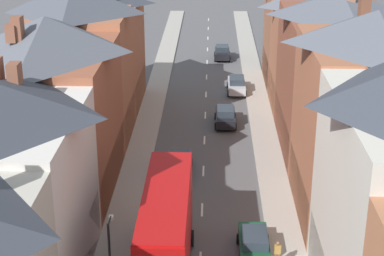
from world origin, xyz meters
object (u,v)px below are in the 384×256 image
at_px(double_decker_bus_lead, 166,233).
at_px(pedestrian_mid_left, 277,253).
at_px(car_mid_white, 225,116).
at_px(car_parked_right_a, 222,52).
at_px(car_parked_left_b, 254,244).
at_px(car_near_silver, 237,84).
at_px(car_parked_left_a, 179,164).

bearing_deg(double_decker_bus_lead, pedestrian_mid_left, 9.96).
xyz_separation_m(double_decker_bus_lead, car_mid_white, (3.61, 23.38, -1.99)).
xyz_separation_m(double_decker_bus_lead, car_parked_right_a, (3.61, 45.13, -1.97)).
bearing_deg(car_mid_white, double_decker_bus_lead, -98.78).
height_order(double_decker_bus_lead, car_parked_left_b, double_decker_bus_lead).
height_order(double_decker_bus_lead, car_near_silver, double_decker_bus_lead).
height_order(double_decker_bus_lead, car_parked_left_a, double_decker_bus_lead).
xyz_separation_m(double_decker_bus_lead, pedestrian_mid_left, (6.13, 1.08, -1.78)).
bearing_deg(car_parked_left_a, double_decker_bus_lead, -90.04).
bearing_deg(car_near_silver, car_parked_right_a, 95.89).
bearing_deg(double_decker_bus_lead, car_near_silver, 81.42).
relative_size(car_parked_left_a, car_parked_right_a, 1.08).
xyz_separation_m(car_parked_right_a, car_parked_left_b, (1.30, -42.85, -0.03)).
distance_m(double_decker_bus_lead, car_near_silver, 32.96).
relative_size(car_near_silver, pedestrian_mid_left, 2.77).
height_order(double_decker_bus_lead, car_mid_white, double_decker_bus_lead).
bearing_deg(double_decker_bus_lead, car_parked_right_a, 85.43).
relative_size(double_decker_bus_lead, car_parked_left_a, 2.54).
height_order(car_mid_white, pedestrian_mid_left, pedestrian_mid_left).
distance_m(double_decker_bus_lead, car_parked_right_a, 45.32).
bearing_deg(pedestrian_mid_left, double_decker_bus_lead, -170.04).
xyz_separation_m(car_parked_left_b, pedestrian_mid_left, (1.22, -1.20, 0.21)).
relative_size(car_near_silver, car_parked_left_b, 1.04).
distance_m(car_parked_left_a, pedestrian_mid_left, 13.57).
relative_size(double_decker_bus_lead, car_parked_right_a, 2.74).
bearing_deg(car_parked_left_b, car_near_silver, 90.00).
relative_size(car_parked_left_b, pedestrian_mid_left, 2.67).
bearing_deg(car_parked_left_a, car_near_silver, 75.79).
bearing_deg(car_parked_right_a, car_near_silver, -84.11).
height_order(car_near_silver, car_parked_right_a, car_parked_right_a).
xyz_separation_m(double_decker_bus_lead, car_near_silver, (4.91, 32.54, -1.98)).
bearing_deg(car_mid_white, car_near_silver, 81.92).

